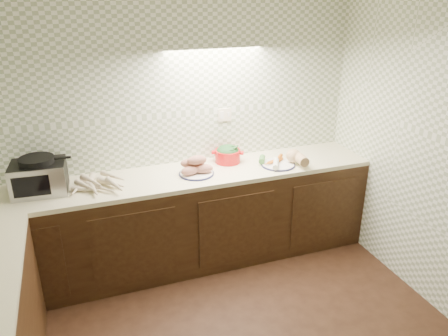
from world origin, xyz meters
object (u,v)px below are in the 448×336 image
object	(u,v)px
sweet_potato_plate	(196,167)
toaster_oven	(39,176)
onion_bowl	(192,164)
parsnip_pile	(96,187)
veg_plate	(285,159)
dutch_oven	(228,154)

from	to	relation	value
sweet_potato_plate	toaster_oven	bearing A→B (deg)	176.58
toaster_oven	sweet_potato_plate	xyz separation A→B (m)	(1.28, -0.08, -0.07)
sweet_potato_plate	onion_bowl	bearing A→B (deg)	88.90
parsnip_pile	veg_plate	distance (m)	1.70
sweet_potato_plate	dutch_oven	size ratio (longest dim) A/B	0.98
toaster_oven	parsnip_pile	size ratio (longest dim) A/B	0.95
toaster_oven	sweet_potato_plate	size ratio (longest dim) A/B	1.41
parsnip_pile	dutch_oven	xyz separation A→B (m)	(1.22, 0.22, 0.05)
toaster_oven	onion_bowl	xyz separation A→B (m)	(1.28, 0.07, -0.10)
parsnip_pile	onion_bowl	xyz separation A→B (m)	(0.86, 0.19, 0.00)
parsnip_pile	dutch_oven	world-z (taller)	dutch_oven
parsnip_pile	veg_plate	size ratio (longest dim) A/B	1.09
parsnip_pile	onion_bowl	bearing A→B (deg)	12.76
toaster_oven	sweet_potato_plate	bearing A→B (deg)	0.72
toaster_oven	onion_bowl	world-z (taller)	toaster_oven
veg_plate	parsnip_pile	bearing A→B (deg)	179.37
sweet_potato_plate	dutch_oven	distance (m)	0.40
sweet_potato_plate	onion_bowl	distance (m)	0.15
toaster_oven	parsnip_pile	world-z (taller)	toaster_oven
sweet_potato_plate	dutch_oven	world-z (taller)	sweet_potato_plate
toaster_oven	veg_plate	bearing A→B (deg)	0.22
dutch_oven	sweet_potato_plate	bearing A→B (deg)	-130.05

